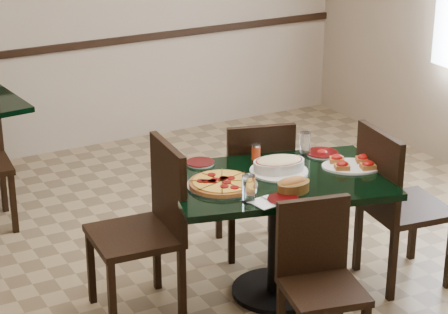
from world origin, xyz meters
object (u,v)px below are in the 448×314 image
chair_near (318,272)px  pepperoni_pizza (222,183)px  main_table (278,207)px  bread_basket (293,185)px  lasagna_casserole (279,165)px  chair_far (256,180)px  bruschetta_platter (352,164)px  chair_left (149,220)px  chair_right (394,198)px

chair_near → pepperoni_pizza: size_ratio=2.12×
main_table → chair_near: chair_near is taller
main_table → bread_basket: size_ratio=6.73×
lasagna_casserole → bread_basket: lasagna_casserole is taller
chair_far → pepperoni_pizza: (-0.50, -0.46, 0.25)m
main_table → pepperoni_pizza: 0.40m
pepperoni_pizza → bread_basket: bearing=-40.0°
main_table → chair_far: (0.16, 0.51, -0.05)m
chair_near → chair_far: bearing=88.3°
bread_basket → bruschetta_platter: size_ratio=0.48×
chair_near → bread_basket: size_ratio=4.09×
chair_left → pepperoni_pizza: size_ratio=2.51×
chair_near → bread_basket: 0.52m
main_table → lasagna_casserole: lasagna_casserole is taller
main_table → bruschetta_platter: bearing=5.2°
lasagna_casserole → chair_near: bearing=-92.8°
chair_right → chair_far: bearing=43.7°
pepperoni_pizza → lasagna_casserole: 0.39m
chair_far → pepperoni_pizza: 0.73m
bread_basket → bruschetta_platter: 0.52m
chair_near → lasagna_casserole: chair_near is taller
chair_right → pepperoni_pizza: chair_right is taller
main_table → lasagna_casserole: bearing=71.0°
chair_far → chair_near: chair_far is taller
main_table → bread_basket: 0.31m
main_table → pepperoni_pizza: (-0.34, 0.05, 0.20)m
chair_left → bruschetta_platter: 1.23m
chair_far → bread_basket: 0.79m
chair_left → bread_basket: size_ratio=4.83×
bread_basket → chair_right: bearing=-4.1°
main_table → chair_right: 0.72m
main_table → chair_right: bearing=-2.2°
chair_left → pepperoni_pizza: (0.38, -0.16, 0.20)m
main_table → chair_right: size_ratio=1.40×
chair_right → bruschetta_platter: 0.34m
chair_near → lasagna_casserole: (0.18, 0.69, 0.33)m
lasagna_casserole → bread_basket: size_ratio=1.64×
pepperoni_pizza → lasagna_casserole: size_ratio=1.17×
pepperoni_pizza → lasagna_casserole: lasagna_casserole is taller
bruschetta_platter → chair_left: bearing=-164.9°
lasagna_casserole → bread_basket: (-0.08, -0.28, -0.01)m
chair_left → lasagna_casserole: (0.77, -0.13, 0.23)m
chair_left → bruschetta_platter: bearing=81.1°
main_table → chair_near: (-0.13, -0.61, -0.10)m
chair_near → chair_left: chair_left is taller
main_table → chair_left: bearing=178.8°
lasagna_casserole → main_table: bearing=-111.6°
bruschetta_platter → chair_far: bearing=145.9°
chair_left → lasagna_casserole: 0.81m
main_table → bruschetta_platter: 0.51m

